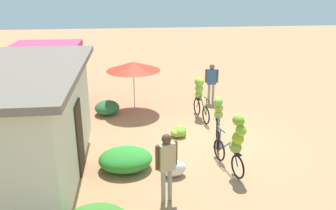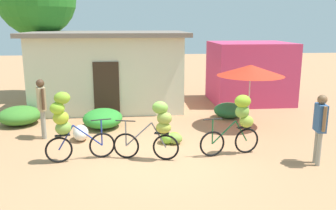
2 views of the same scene
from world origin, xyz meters
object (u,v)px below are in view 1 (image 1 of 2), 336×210
object	(u,v)px
building_low	(10,123)
bicycle_center_loaded	(200,94)
banana_pile_on_ground	(179,131)
produce_sack	(173,169)
person_bystander	(212,79)
shop_pink	(47,75)
bicycle_leftmost	(235,141)
person_vendor	(167,161)
bicycle_near_pile	(218,116)
market_umbrella	(133,66)

from	to	relation	value
building_low	bicycle_center_loaded	size ratio (longest dim) A/B	3.76
banana_pile_on_ground	produce_sack	distance (m)	2.63
bicycle_center_loaded	person_bystander	distance (m)	1.89
shop_pink	person_bystander	bearing A→B (deg)	-94.76
produce_sack	banana_pile_on_ground	bearing A→B (deg)	-11.50
bicycle_leftmost	bicycle_center_loaded	distance (m)	4.30
building_low	person_vendor	xyz separation A→B (m)	(-1.71, -3.96, -0.42)
shop_pink	banana_pile_on_ground	bearing A→B (deg)	-127.38
bicycle_near_pile	person_vendor	world-z (taller)	person_vendor
bicycle_center_loaded	banana_pile_on_ground	distance (m)	2.09
building_low	produce_sack	bearing A→B (deg)	-98.02
building_low	market_umbrella	distance (m)	5.76
shop_pink	bicycle_center_loaded	size ratio (longest dim) A/B	1.98
shop_pink	person_bystander	distance (m)	7.03
bicycle_leftmost	bicycle_near_pile	size ratio (longest dim) A/B	1.08
market_umbrella	building_low	bearing A→B (deg)	144.62
produce_sack	bicycle_center_loaded	bearing A→B (deg)	-20.14
bicycle_center_loaded	bicycle_leftmost	bearing A→B (deg)	-178.63
market_umbrella	banana_pile_on_ground	bearing A→B (deg)	-151.59
person_vendor	bicycle_center_loaded	bearing A→B (deg)	-19.19
bicycle_leftmost	person_bystander	distance (m)	6.03
person_vendor	person_bystander	size ratio (longest dim) A/B	1.03
bicycle_center_loaded	person_bystander	size ratio (longest dim) A/B	0.95
shop_pink	banana_pile_on_ground	size ratio (longest dim) A/B	4.08
shop_pink	produce_sack	distance (m)	8.02
market_umbrella	bicycle_center_loaded	size ratio (longest dim) A/B	1.33
building_low	banana_pile_on_ground	xyz separation A→B (m)	(1.97, -4.80, -1.36)
bicycle_center_loaded	person_bystander	xyz separation A→B (m)	(1.69, -0.85, 0.12)
bicycle_near_pile	bicycle_leftmost	bearing A→B (deg)	177.64
bicycle_center_loaded	person_vendor	bearing A→B (deg)	160.81
person_bystander	shop_pink	bearing A→B (deg)	85.24
building_low	bicycle_center_loaded	xyz separation A→B (m)	(3.62, -5.82, -0.58)
bicycle_leftmost	bicycle_center_loaded	world-z (taller)	bicycle_leftmost
bicycle_leftmost	produce_sack	world-z (taller)	bicycle_leftmost
shop_pink	bicycle_center_loaded	bearing A→B (deg)	-110.27
market_umbrella	person_bystander	world-z (taller)	market_umbrella
banana_pile_on_ground	shop_pink	bearing A→B (deg)	52.62
bicycle_leftmost	person_bystander	xyz separation A→B (m)	(5.98, -0.75, 0.05)
bicycle_near_pile	person_bystander	xyz separation A→B (m)	(3.80, -0.66, 0.18)
person_vendor	produce_sack	bearing A→B (deg)	-15.51
bicycle_center_loaded	produce_sack	bearing A→B (deg)	159.86
person_vendor	person_bystander	distance (m)	7.52
building_low	person_vendor	bearing A→B (deg)	-113.34
market_umbrella	bicycle_leftmost	size ratio (longest dim) A/B	1.22
shop_pink	bicycle_center_loaded	world-z (taller)	shop_pink
market_umbrella	bicycle_near_pile	world-z (taller)	market_umbrella
building_low	bicycle_leftmost	xyz separation A→B (m)	(-0.68, -5.92, -0.51)
shop_pink	person_bystander	size ratio (longest dim) A/B	1.87
building_low	produce_sack	world-z (taller)	building_low
shop_pink	person_vendor	xyz separation A→B (m)	(-7.60, -4.29, -0.18)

